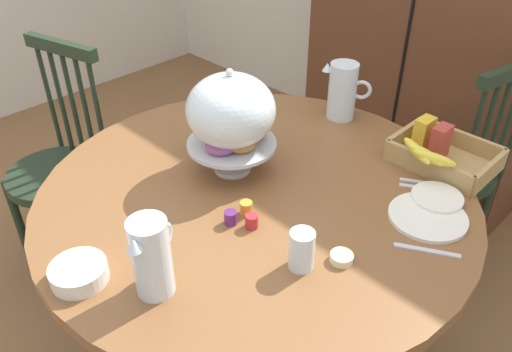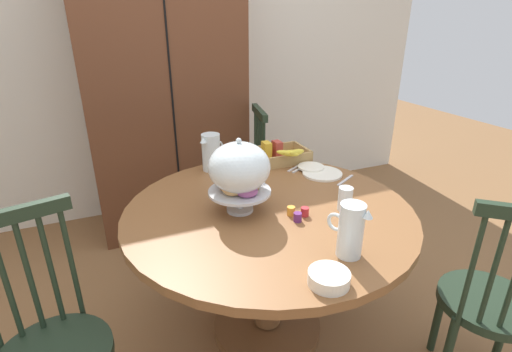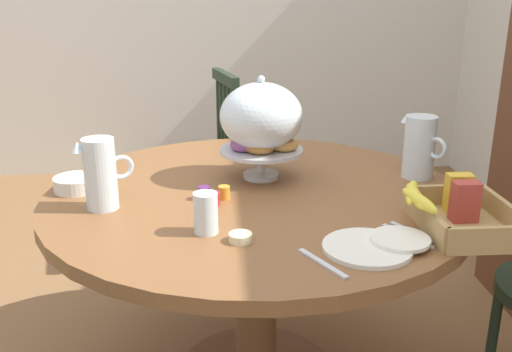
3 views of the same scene
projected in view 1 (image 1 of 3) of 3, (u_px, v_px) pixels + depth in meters
ground_plane at (221, 342)px, 2.00m from camera, size 10.00×10.00×0.00m
dining_table at (256, 236)px, 1.68m from camera, size 1.33×1.33×0.74m
windsor_chair_near_window at (61, 172)px, 2.15m from camera, size 0.42×0.42×0.97m
windsor_chair_facing_door at (451, 172)px, 2.15m from camera, size 0.41×0.41×0.97m
pastry_stand_with_dome at (231, 115)px, 1.55m from camera, size 0.28×0.28×0.34m
orange_juice_pitcher at (152, 260)px, 1.18m from camera, size 0.10×0.17×0.21m
milk_pitcher at (342, 93)px, 1.89m from camera, size 0.17×0.12×0.21m
cereal_basket at (439, 152)px, 1.66m from camera, size 0.32×0.30×0.12m
china_plate_large at (428, 217)px, 1.45m from camera, size 0.22×0.22×0.01m
china_plate_small at (437, 197)px, 1.51m from camera, size 0.15×0.15×0.01m
cereal_bowl at (79, 273)px, 1.25m from camera, size 0.14×0.14×0.04m
drinking_glass at (302, 250)px, 1.27m from camera, size 0.06×0.06×0.11m
butter_dish at (342, 258)px, 1.31m from camera, size 0.06×0.06×0.02m
jam_jar_strawberry at (252, 221)px, 1.41m from camera, size 0.04×0.04×0.04m
jam_jar_apricot at (246, 208)px, 1.46m from camera, size 0.04×0.04×0.04m
jam_jar_grape at (231, 218)px, 1.43m from camera, size 0.04×0.04×0.04m
table_knife at (428, 189)px, 1.56m from camera, size 0.16×0.09×0.01m
dinner_fork at (428, 184)px, 1.59m from camera, size 0.16×0.09×0.01m
soup_spoon at (427, 251)px, 1.34m from camera, size 0.16×0.09×0.01m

